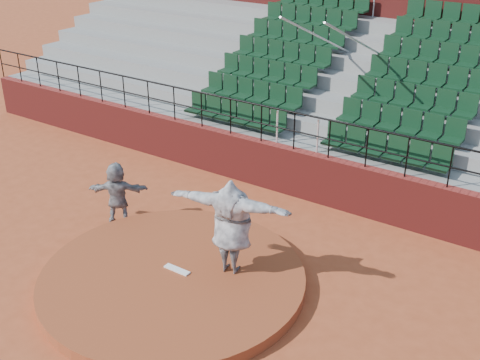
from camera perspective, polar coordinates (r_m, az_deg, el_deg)
name	(u,v)px	position (r m, az deg, el deg)	size (l,w,h in m)	color
ground	(173,284)	(12.78, -6.37, -9.74)	(90.00, 90.00, 0.00)	#A54725
pitchers_mound	(173,279)	(12.71, -6.40, -9.28)	(5.50, 5.50, 0.25)	brown
pitching_rubber	(177,270)	(12.72, -6.00, -8.45)	(0.60, 0.15, 0.03)	white
boundary_wall	(293,172)	(16.03, 5.00, 0.81)	(24.00, 0.30, 1.30)	maroon
wall_railing	(295,123)	(15.50, 5.20, 5.43)	(24.04, 0.05, 1.03)	black
seating_deck	(352,106)	(18.80, 10.61, 6.88)	(24.00, 5.97, 4.63)	gray
press_box_facade	(406,16)	(21.87, 15.49, 14.77)	(24.00, 3.00, 7.10)	maroon
pitcher	(231,226)	(12.14, -0.82, -4.39)	(2.56, 0.70, 2.08)	black
fielder	(117,193)	(14.86, -11.55, -1.19)	(1.45, 0.46, 1.56)	black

